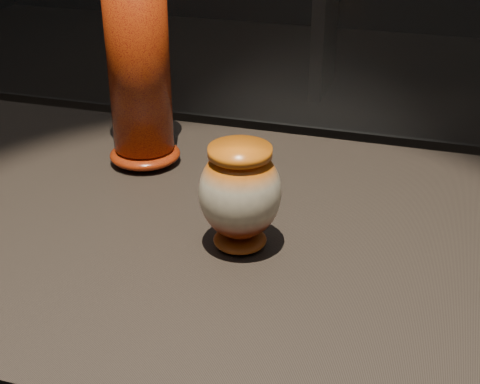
% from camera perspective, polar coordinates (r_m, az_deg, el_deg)
% --- Properties ---
extents(display_plinth, '(2.00, 0.80, 0.90)m').
position_cam_1_polar(display_plinth, '(1.19, 4.32, -14.96)').
color(display_plinth, black).
rests_on(display_plinth, ground).
extents(main_vase, '(0.15, 0.15, 0.16)m').
position_cam_1_polar(main_vase, '(0.96, -0.00, -0.15)').
color(main_vase, maroon).
rests_on(main_vase, display_plinth).
extents(tall_vase, '(0.15, 0.15, 0.42)m').
position_cam_1_polar(tall_vase, '(1.21, -8.68, 11.26)').
color(tall_vase, '#C1450C').
rests_on(tall_vase, display_plinth).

